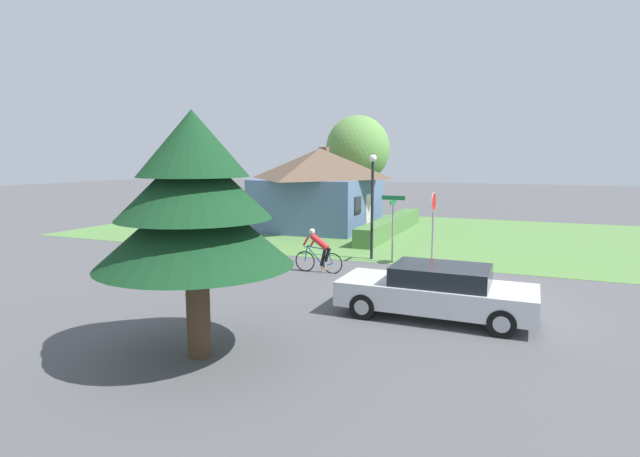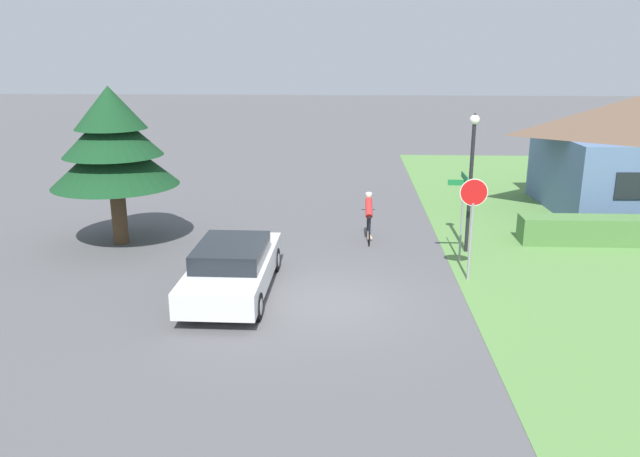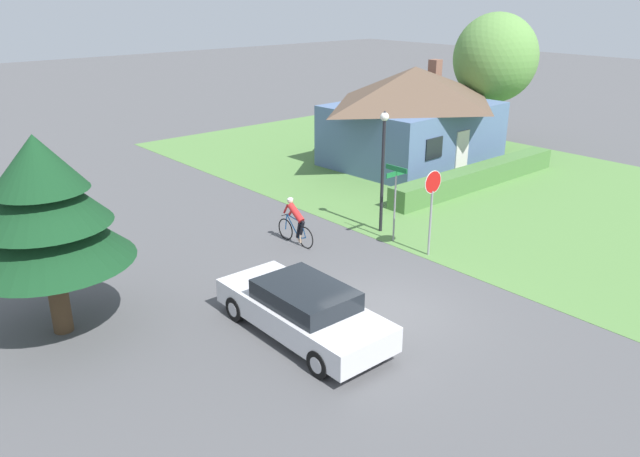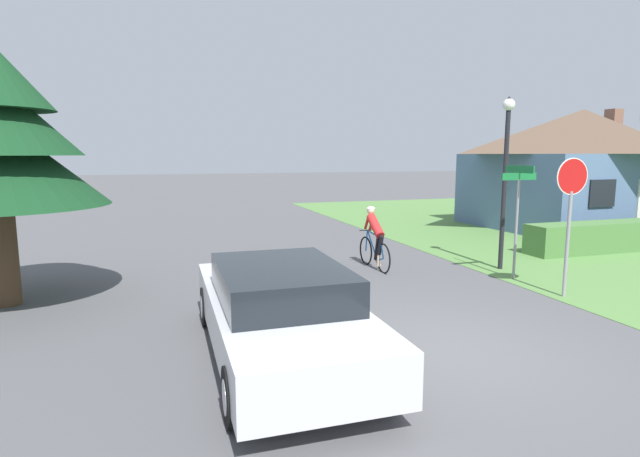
{
  "view_description": "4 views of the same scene",
  "coord_description": "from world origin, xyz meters",
  "px_view_note": "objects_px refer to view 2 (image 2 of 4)",
  "views": [
    {
      "loc": [
        -14.55,
        -1.42,
        3.95
      ],
      "look_at": [
        0.52,
        4.85,
        1.66
      ],
      "focal_mm": 28.0,
      "sensor_mm": 36.0,
      "label": 1
    },
    {
      "loc": [
        0.62,
        -14.03,
        5.94
      ],
      "look_at": [
        -0.2,
        3.16,
        0.96
      ],
      "focal_mm": 35.0,
      "sensor_mm": 36.0,
      "label": 2
    },
    {
      "loc": [
        -10.6,
        -9.7,
        7.8
      ],
      "look_at": [
        0.23,
        2.8,
        1.48
      ],
      "focal_mm": 35.0,
      "sensor_mm": 36.0,
      "label": 3
    },
    {
      "loc": [
        -3.77,
        -5.96,
        2.81
      ],
      "look_at": [
        -0.19,
        5.14,
        1.08
      ],
      "focal_mm": 28.0,
      "sensor_mm": 36.0,
      "label": 4
    }
  ],
  "objects_px": {
    "cyclist": "(369,218)",
    "conifer_tall_near": "(113,144)",
    "street_lamp": "(472,164)",
    "street_name_sign": "(463,201)",
    "sedan_left_lane": "(233,267)",
    "stop_sign": "(473,209)"
  },
  "relations": [
    {
      "from": "sedan_left_lane",
      "to": "street_lamp",
      "type": "xyz_separation_m",
      "value": [
        6.45,
        3.62,
        2.01
      ]
    },
    {
      "from": "conifer_tall_near",
      "to": "sedan_left_lane",
      "type": "bearing_deg",
      "value": -42.8
    },
    {
      "from": "sedan_left_lane",
      "to": "street_name_sign",
      "type": "relative_size",
      "value": 1.87
    },
    {
      "from": "sedan_left_lane",
      "to": "conifer_tall_near",
      "type": "xyz_separation_m",
      "value": [
        -4.32,
        4.0,
        2.47
      ]
    },
    {
      "from": "cyclist",
      "to": "stop_sign",
      "type": "xyz_separation_m",
      "value": [
        2.56,
        -3.48,
        1.21
      ]
    },
    {
      "from": "cyclist",
      "to": "conifer_tall_near",
      "type": "height_order",
      "value": "conifer_tall_near"
    },
    {
      "from": "street_lamp",
      "to": "street_name_sign",
      "type": "xyz_separation_m",
      "value": [
        -0.35,
        -0.93,
        -0.89
      ]
    },
    {
      "from": "sedan_left_lane",
      "to": "cyclist",
      "type": "bearing_deg",
      "value": -36.46
    },
    {
      "from": "stop_sign",
      "to": "street_lamp",
      "type": "relative_size",
      "value": 0.66
    },
    {
      "from": "street_lamp",
      "to": "cyclist",
      "type": "bearing_deg",
      "value": 160.54
    },
    {
      "from": "conifer_tall_near",
      "to": "cyclist",
      "type": "bearing_deg",
      "value": 4.82
    },
    {
      "from": "stop_sign",
      "to": "street_lamp",
      "type": "height_order",
      "value": "street_lamp"
    },
    {
      "from": "sedan_left_lane",
      "to": "street_name_sign",
      "type": "xyz_separation_m",
      "value": [
        6.1,
        2.69,
        1.11
      ]
    },
    {
      "from": "cyclist",
      "to": "street_lamp",
      "type": "distance_m",
      "value": 3.67
    },
    {
      "from": "stop_sign",
      "to": "cyclist",
      "type": "bearing_deg",
      "value": -51.8
    },
    {
      "from": "stop_sign",
      "to": "street_name_sign",
      "type": "xyz_separation_m",
      "value": [
        0.02,
        1.52,
        -0.16
      ]
    },
    {
      "from": "sedan_left_lane",
      "to": "stop_sign",
      "type": "height_order",
      "value": "stop_sign"
    },
    {
      "from": "stop_sign",
      "to": "street_name_sign",
      "type": "height_order",
      "value": "stop_sign"
    },
    {
      "from": "cyclist",
      "to": "conifer_tall_near",
      "type": "bearing_deg",
      "value": 94.05
    },
    {
      "from": "street_lamp",
      "to": "street_name_sign",
      "type": "distance_m",
      "value": 1.34
    },
    {
      "from": "sedan_left_lane",
      "to": "cyclist",
      "type": "distance_m",
      "value": 5.84
    },
    {
      "from": "conifer_tall_near",
      "to": "street_lamp",
      "type": "bearing_deg",
      "value": -2.0
    }
  ]
}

